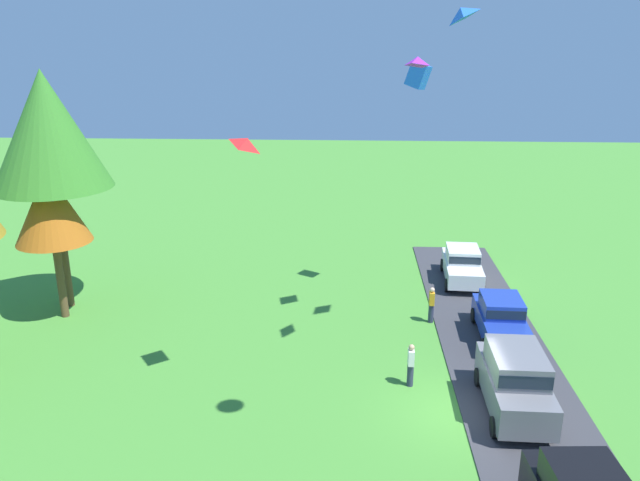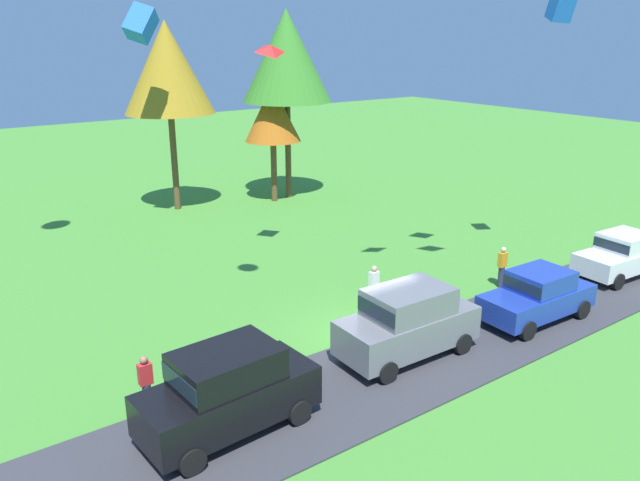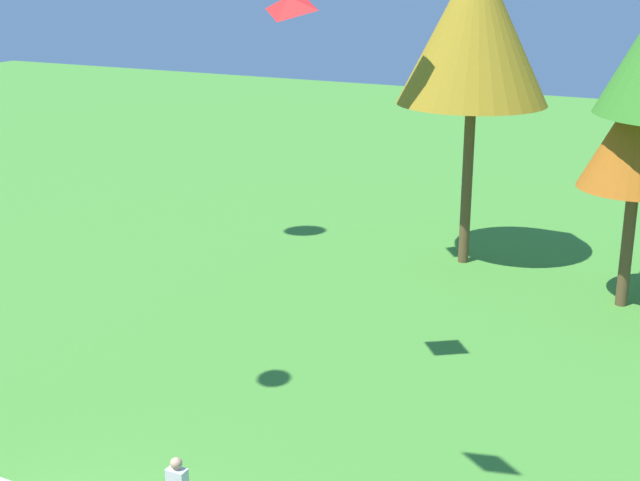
% 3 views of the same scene
% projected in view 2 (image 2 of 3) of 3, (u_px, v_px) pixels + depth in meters
% --- Properties ---
extents(ground_plane, '(120.00, 120.00, 0.00)m').
position_uv_depth(ground_plane, '(364.00, 337.00, 21.12)').
color(ground_plane, '#478E33').
extents(pavement_strip, '(36.00, 4.40, 0.06)m').
position_uv_depth(pavement_strip, '(409.00, 363.00, 19.41)').
color(pavement_strip, '#38383D').
rests_on(pavement_strip, ground).
extents(car_suv_by_flagpole, '(4.70, 2.27, 2.28)m').
position_uv_depth(car_suv_by_flagpole, '(228.00, 388.00, 15.73)').
color(car_suv_by_flagpole, black).
rests_on(car_suv_by_flagpole, ground).
extents(car_suv_near_entrance, '(4.65, 2.14, 2.28)m').
position_uv_depth(car_suv_near_entrance, '(408.00, 320.00, 19.46)').
color(car_suv_near_entrance, slate).
rests_on(car_suv_near_entrance, ground).
extents(car_sedan_mid_row, '(4.46, 2.08, 1.84)m').
position_uv_depth(car_sedan_mid_row, '(538.00, 294.00, 22.03)').
color(car_sedan_mid_row, '#1E389E').
rests_on(car_sedan_mid_row, ground).
extents(car_sedan_far_end, '(4.50, 2.17, 1.84)m').
position_uv_depth(car_sedan_far_end, '(623.00, 253.00, 26.09)').
color(car_sedan_far_end, white).
rests_on(car_sedan_far_end, ground).
extents(person_watching_sky, '(0.36, 0.24, 1.71)m').
position_uv_depth(person_watching_sky, '(374.00, 287.00, 23.07)').
color(person_watching_sky, '#2D334C').
rests_on(person_watching_sky, ground).
extents(person_beside_suv, '(0.36, 0.24, 1.71)m').
position_uv_depth(person_beside_suv, '(502.00, 267.00, 25.05)').
color(person_beside_suv, '#2D334C').
rests_on(person_beside_suv, ground).
extents(person_on_lawn, '(0.36, 0.24, 1.71)m').
position_uv_depth(person_on_lawn, '(146.00, 384.00, 16.70)').
color(person_on_lawn, '#2D334C').
rests_on(person_on_lawn, ground).
extents(tree_far_left, '(4.97, 4.97, 10.50)m').
position_uv_depth(tree_far_left, '(167.00, 68.00, 34.05)').
color(tree_far_left, brown).
rests_on(tree_far_left, ground).
extents(tree_right_of_center, '(3.31, 3.31, 6.99)m').
position_uv_depth(tree_right_of_center, '(273.00, 114.00, 36.64)').
color(tree_right_of_center, brown).
rests_on(tree_right_of_center, ground).
extents(tree_far_right, '(5.29, 5.29, 11.17)m').
position_uv_depth(tree_far_right, '(287.00, 56.00, 36.51)').
color(tree_far_right, brown).
rests_on(tree_far_right, ground).
extents(kite_box_topmost, '(1.11, 1.30, 1.29)m').
position_uv_depth(kite_box_topmost, '(561.00, 6.00, 24.23)').
color(kite_box_topmost, blue).
extents(kite_box_high_right, '(2.01, 1.74, 2.01)m').
position_uv_depth(kite_box_high_right, '(141.00, 23.00, 29.16)').
color(kite_box_high_right, blue).
extents(kite_diamond_high_left, '(1.06, 0.97, 0.60)m').
position_uv_depth(kite_diamond_high_left, '(271.00, 49.00, 24.39)').
color(kite_diamond_high_left, red).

